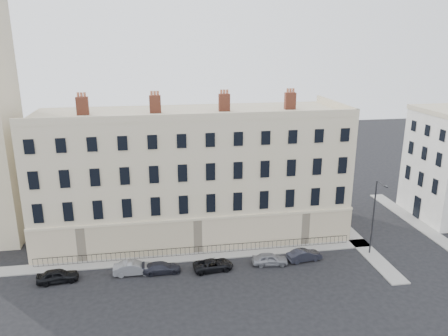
% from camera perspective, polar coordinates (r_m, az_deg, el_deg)
% --- Properties ---
extents(ground, '(160.00, 160.00, 0.00)m').
position_cam_1_polar(ground, '(46.06, 5.09, -13.79)').
color(ground, black).
rests_on(ground, ground).
extents(terrace, '(36.22, 12.22, 17.00)m').
position_cam_1_polar(terrace, '(52.91, -4.20, -0.73)').
color(terrace, beige).
rests_on(terrace, ground).
extents(pavement_terrace, '(48.00, 2.00, 0.12)m').
position_cam_1_polar(pavement_terrace, '(49.19, -8.02, -11.69)').
color(pavement_terrace, gray).
rests_on(pavement_terrace, ground).
extents(pavement_east_return, '(2.00, 24.00, 0.12)m').
position_cam_1_polar(pavement_east_return, '(56.87, 15.96, -8.12)').
color(pavement_east_return, gray).
rests_on(pavement_east_return, ground).
extents(pavement_adjacent, '(2.00, 20.00, 0.12)m').
position_cam_1_polar(pavement_adjacent, '(63.18, 23.48, -6.35)').
color(pavement_adjacent, gray).
rests_on(pavement_adjacent, ground).
extents(railings, '(35.00, 0.04, 0.96)m').
position_cam_1_polar(railings, '(49.50, -3.34, -10.71)').
color(railings, black).
rests_on(railings, ground).
extents(car_a, '(4.13, 2.01, 1.36)m').
position_cam_1_polar(car_a, '(47.44, -20.90, -13.01)').
color(car_a, black).
rests_on(car_a, ground).
extents(car_b, '(4.12, 1.47, 1.35)m').
position_cam_1_polar(car_b, '(46.73, -11.72, -12.67)').
color(car_b, slate).
rests_on(car_b, ground).
extents(car_c, '(3.93, 1.61, 1.14)m').
position_cam_1_polar(car_c, '(46.52, -8.16, -12.76)').
color(car_c, '#22232D').
rests_on(car_c, ground).
extents(car_d, '(4.38, 2.41, 1.16)m').
position_cam_1_polar(car_d, '(46.57, -1.42, -12.53)').
color(car_d, black).
rests_on(car_d, ground).
extents(car_e, '(3.95, 1.96, 1.30)m').
position_cam_1_polar(car_e, '(47.75, 6.02, -11.74)').
color(car_e, gray).
rests_on(car_e, ground).
extents(car_f, '(3.96, 1.87, 1.26)m').
position_cam_1_polar(car_f, '(49.08, 10.44, -11.13)').
color(car_f, '#1F212A').
rests_on(car_f, ground).
extents(streetlamp, '(0.49, 1.86, 8.64)m').
position_cam_1_polar(streetlamp, '(50.54, 19.02, -5.76)').
color(streetlamp, '#2B2B30').
rests_on(streetlamp, ground).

